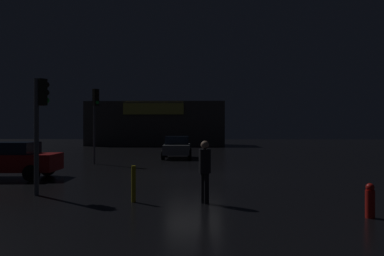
{
  "coord_description": "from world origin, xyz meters",
  "views": [
    {
      "loc": [
        0.46,
        -17.13,
        2.11
      ],
      "look_at": [
        -0.24,
        5.36,
        2.18
      ],
      "focal_mm": 34.84,
      "sensor_mm": 36.0,
      "label": 1
    }
  ],
  "objects": [
    {
      "name": "traffic_signal_opposite",
      "position": [
        -6.08,
        5.15,
        3.35
      ],
      "size": [
        0.43,
        0.41,
        4.53
      ],
      "color": "#595B60",
      "rests_on": "ground"
    },
    {
      "name": "pedestrian",
      "position": [
        0.5,
        -6.56,
        1.04
      ],
      "size": [
        0.48,
        0.48,
        1.78
      ],
      "color": "black",
      "rests_on": "ground"
    },
    {
      "name": "ground_plane",
      "position": [
        0.0,
        0.0,
        0.0
      ],
      "size": [
        120.0,
        120.0,
        0.0
      ],
      "primitive_type": "plane",
      "color": "black"
    },
    {
      "name": "car_far",
      "position": [
        -7.9,
        -1.46,
        0.79
      ],
      "size": [
        4.36,
        2.27,
        1.56
      ],
      "color": "#A51414",
      "rests_on": "ground"
    },
    {
      "name": "bollard_kerb_a",
      "position": [
        -1.56,
        -6.45,
        0.53
      ],
      "size": [
        0.13,
        0.13,
        1.05
      ],
      "primitive_type": "cylinder",
      "color": "gold",
      "rests_on": "ground"
    },
    {
      "name": "store_building",
      "position": [
        -5.67,
        31.67,
        2.79
      ],
      "size": [
        17.42,
        7.14,
        5.57
      ],
      "color": "#4C4742",
      "rests_on": "ground"
    },
    {
      "name": "car_near",
      "position": [
        -1.45,
        9.66,
        0.81
      ],
      "size": [
        2.11,
        3.86,
        1.59
      ],
      "color": "slate",
      "rests_on": "ground"
    },
    {
      "name": "fire_hydrant",
      "position": [
        4.42,
        -8.16,
        0.41
      ],
      "size": [
        0.22,
        0.22,
        0.83
      ],
      "color": "red",
      "rests_on": "ground"
    },
    {
      "name": "traffic_signal_main",
      "position": [
        -4.8,
        -5.35,
        2.65
      ],
      "size": [
        0.42,
        0.43,
        3.73
      ],
      "color": "#595B60",
      "rests_on": "ground"
    }
  ]
}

